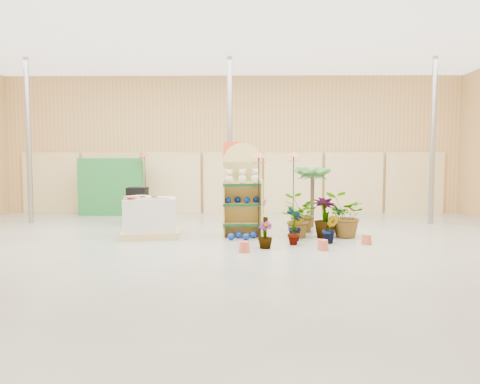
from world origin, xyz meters
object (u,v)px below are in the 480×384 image
object	(u,v)px
display_shelf	(242,193)
bird_table_front	(259,158)
pallet_stack	(150,217)
potted_plant_2	(298,219)

from	to	relation	value
display_shelf	bird_table_front	world-z (taller)	display_shelf
pallet_stack	display_shelf	bearing A→B (deg)	-5.41
potted_plant_2	bird_table_front	bearing A→B (deg)	-154.73
display_shelf	pallet_stack	size ratio (longest dim) A/B	1.50
potted_plant_2	display_shelf	bearing A→B (deg)	171.61
display_shelf	pallet_stack	bearing A→B (deg)	-177.84
pallet_stack	potted_plant_2	size ratio (longest dim) A/B	1.70
pallet_stack	bird_table_front	world-z (taller)	bird_table_front
display_shelf	bird_table_front	bearing A→B (deg)	-62.84
pallet_stack	potted_plant_2	distance (m)	3.31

